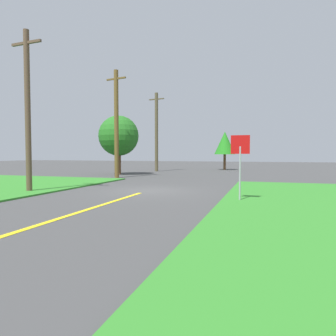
{
  "coord_description": "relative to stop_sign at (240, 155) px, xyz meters",
  "views": [
    {
      "loc": [
        5.75,
        -14.78,
        1.91
      ],
      "look_at": [
        0.39,
        2.25,
        1.08
      ],
      "focal_mm": 32.98,
      "sensor_mm": 36.0,
      "label": 1
    }
  ],
  "objects": [
    {
      "name": "pine_tree_center",
      "position": [
        -3.59,
        24.22,
        1.3
      ],
      "size": [
        2.43,
        2.43,
        4.51
      ],
      "color": "brown",
      "rests_on": "ground"
    },
    {
      "name": "oak_tree_left",
      "position": [
        -11.76,
        12.95,
        1.67
      ],
      "size": [
        3.64,
        3.64,
        5.35
      ],
      "color": "brown",
      "rests_on": "ground"
    },
    {
      "name": "utility_pole_near",
      "position": [
        -10.21,
        -0.02,
        2.25
      ],
      "size": [
        1.8,
        0.27,
        7.92
      ],
      "color": "brown",
      "rests_on": "ground"
    },
    {
      "name": "ground_plane",
      "position": [
        -4.82,
        2.3,
        -1.85
      ],
      "size": [
        120.0,
        120.0,
        0.0
      ],
      "primitive_type": "plane",
      "color": "#404040"
    },
    {
      "name": "utility_pole_far",
      "position": [
        -10.26,
        18.96,
        2.45
      ],
      "size": [
        1.79,
        0.42,
        8.43
      ],
      "color": "brown",
      "rests_on": "ground"
    },
    {
      "name": "stop_sign",
      "position": [
        0.0,
        0.0,
        0.0
      ],
      "size": [
        0.74,
        0.07,
        2.64
      ],
      "rotation": [
        0.0,
        0.0,
        3.14
      ],
      "color": "#9EA0A8",
      "rests_on": "ground"
    },
    {
      "name": "utility_pole_mid",
      "position": [
        -10.21,
        9.47,
        2.44
      ],
      "size": [
        1.79,
        0.45,
        8.42
      ],
      "color": "brown",
      "rests_on": "ground"
    },
    {
      "name": "lane_stripe_center",
      "position": [
        -4.82,
        -5.7,
        -1.85
      ],
      "size": [
        0.2,
        14.0,
        0.01
      ],
      "primitive_type": "cube",
      "color": "yellow",
      "rests_on": "ground"
    }
  ]
}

